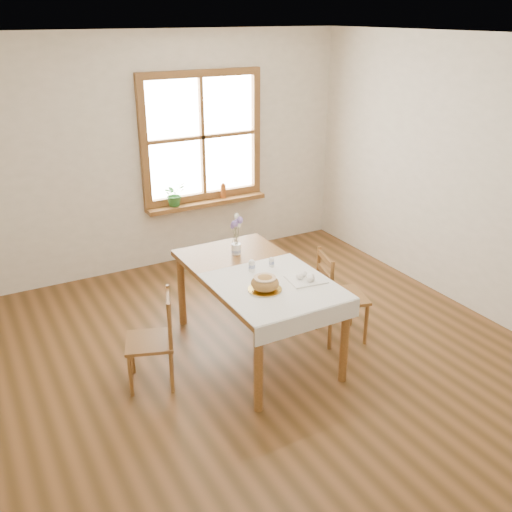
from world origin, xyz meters
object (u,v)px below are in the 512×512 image
at_px(chair_left, 149,340).
at_px(chair_right, 343,295).
at_px(flower_vase, 236,250).
at_px(dining_table, 256,282).
at_px(bread_plate, 265,290).

bearing_deg(chair_left, chair_right, 104.58).
bearing_deg(chair_left, flower_vase, 133.91).
relative_size(chair_left, flower_vase, 8.29).
bearing_deg(dining_table, chair_left, -178.69).
relative_size(dining_table, chair_right, 1.89).
bearing_deg(chair_left, bread_plate, 89.38).
height_order(chair_left, chair_right, chair_right).
relative_size(chair_left, bread_plate, 3.05).
bearing_deg(chair_left, dining_table, 111.31).
distance_m(bread_plate, flower_vase, 0.78).
relative_size(chair_right, bread_plate, 3.29).
xyz_separation_m(chair_left, chair_right, (1.75, -0.17, 0.03)).
xyz_separation_m(chair_right, bread_plate, (-0.89, -0.16, 0.34)).
height_order(dining_table, chair_left, chair_left).
xyz_separation_m(dining_table, chair_right, (0.78, -0.19, -0.24)).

